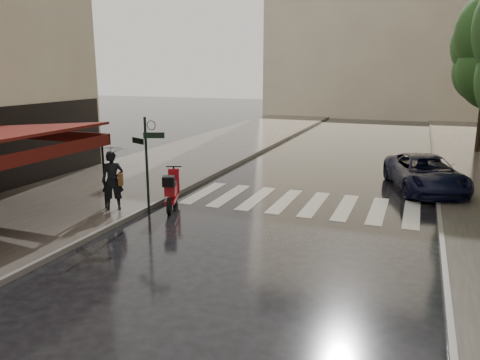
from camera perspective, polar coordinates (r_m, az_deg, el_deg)
The scene contains 10 objects.
ground at distance 12.28m, azimuth -13.65°, elevation -8.60°, with size 120.00×120.00×0.00m, color black.
sidewalk_near at distance 24.44m, azimuth -6.49°, elevation 2.78°, with size 6.00×60.00×0.12m, color #38332D.
curb_near at distance 23.21m, azimuth 0.22°, elevation 2.33°, with size 0.12×60.00×0.16m, color #595651.
curb_far at distance 21.76m, azimuth 22.69°, elevation 0.54°, with size 0.12×60.00×0.16m, color #595651.
crosswalk at distance 16.36m, azimuth 7.26°, elevation -2.75°, with size 7.85×3.20×0.01m.
signpost at distance 14.82m, azimuth -11.31°, elevation 2.67°, with size 1.17×0.29×3.10m.
backdrop_building at distance 47.75m, azimuth 17.54°, elevation 19.38°, with size 22.00×6.00×20.00m, color #BAA88E.
pedestrian_with_umbrella at distance 15.24m, azimuth -15.42°, elevation 2.71°, with size 1.55×1.55×2.57m.
scooter at distance 15.57m, azimuth -8.33°, elevation -1.34°, with size 0.97×1.88×1.30m.
parked_car at distance 19.08m, azimuth 21.65°, elevation 0.78°, with size 2.22×4.82×1.34m, color black.
Camera 1 is at (6.65, -9.29, 4.52)m, focal length 35.00 mm.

